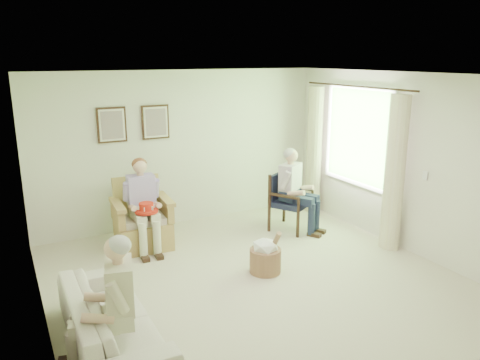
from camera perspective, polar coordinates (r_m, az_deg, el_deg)
The scene contains 19 objects.
floor at distance 6.03m, azimuth 2.84°, elevation -12.91°, with size 5.50×5.50×0.00m, color beige.
back_wall at distance 7.98m, azimuth -7.09°, elevation 3.84°, with size 5.00×0.04×2.60m, color silver.
front_wall at distance 3.62m, azimuth 26.16°, elevation -11.42°, with size 5.00×0.04×2.60m, color silver.
left_wall at distance 4.84m, azimuth -23.52°, elevation -4.61°, with size 0.04×5.50×2.60m, color silver.
right_wall at distance 7.12m, azimuth 20.62°, elevation 1.65°, with size 0.04×5.50×2.60m, color silver.
ceiling at distance 5.34m, azimuth 3.20°, elevation 12.59°, with size 5.00×5.50×0.02m, color white.
window at distance 7.87m, azimuth 14.17°, elevation 5.46°, with size 0.13×2.50×1.63m.
curtain_left at distance 7.17m, azimuth 18.31°, elevation 0.72°, with size 0.34×0.34×2.30m, color beige.
curtain_right at distance 8.61m, azimuth 9.01°, elevation 3.57°, with size 0.34×0.34×2.30m, color beige.
framed_print_left at distance 7.54m, azimuth -15.36°, elevation 6.49°, with size 0.45×0.05×0.55m.
framed_print_right at distance 7.72m, azimuth -10.25°, elevation 6.96°, with size 0.45×0.05×0.55m.
wicker_armchair at distance 7.28m, azimuth -11.85°, elevation -5.40°, with size 0.81×0.80×1.03m.
wood_armchair at distance 7.84m, azimuth 5.91°, elevation -2.25°, with size 0.61×0.57×0.93m.
sofa at distance 4.98m, azimuth -15.36°, elevation -16.13°, with size 0.77×1.98×0.58m, color beige.
person_wicker at distance 7.01m, azimuth -11.74°, elevation -2.23°, with size 0.40×0.62×1.35m.
person_dark at distance 7.64m, azimuth 6.61°, elevation -0.59°, with size 0.40×0.62×1.35m.
person_sofa at distance 4.49m, azimuth -14.77°, elevation -13.64°, with size 0.42×0.63×1.25m.
red_hat at distance 6.84m, azimuth -11.34°, elevation -3.45°, with size 0.33×0.33×0.14m.
hatbox at distance 6.32m, azimuth 3.13°, elevation -9.14°, with size 0.54×0.54×0.62m.
Camera 1 is at (-2.73, -4.59, 2.81)m, focal length 35.00 mm.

